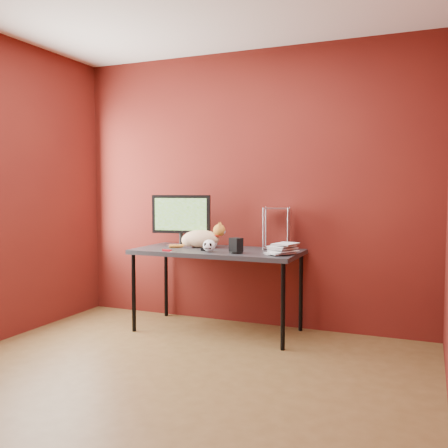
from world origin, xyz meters
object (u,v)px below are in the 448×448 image
at_px(desk, 217,255).
at_px(speaker, 236,246).
at_px(skull_mug, 209,246).
at_px(book_stack, 276,188).
at_px(monitor, 181,218).
at_px(cat, 201,239).

relative_size(desk, speaker, 11.35).
distance_m(skull_mug, speaker, 0.25).
height_order(speaker, book_stack, book_stack).
distance_m(monitor, speaker, 0.75).
height_order(cat, speaker, cat).
height_order(monitor, book_stack, book_stack).
bearing_deg(desk, cat, 158.91).
bearing_deg(skull_mug, book_stack, 4.37).
bearing_deg(speaker, book_stack, 42.25).
height_order(desk, skull_mug, skull_mug).
relative_size(monitor, speaker, 4.26).
bearing_deg(book_stack, desk, 172.95).
distance_m(monitor, book_stack, 1.03).
height_order(monitor, cat, monitor).
bearing_deg(book_stack, cat, 169.19).
height_order(desk, speaker, speaker).
xyz_separation_m(skull_mug, book_stack, (0.56, 0.13, 0.50)).
bearing_deg(cat, skull_mug, -62.09).
relative_size(cat, speaker, 3.81).
xyz_separation_m(desk, cat, (-0.20, 0.08, 0.14)).
bearing_deg(cat, book_stack, -19.68).
height_order(skull_mug, book_stack, book_stack).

